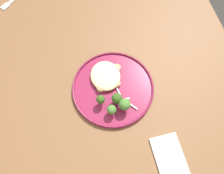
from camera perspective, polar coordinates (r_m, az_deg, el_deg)
name	(u,v)px	position (r m, az deg, el deg)	size (l,w,h in m)	color
ground	(111,125)	(1.51, -0.24, -9.70)	(6.00, 6.00, 0.00)	#2D2B28
wooden_dining_table	(110,87)	(0.88, -0.41, -0.05)	(1.40, 1.00, 0.74)	brown
dinner_plate	(112,88)	(0.78, 0.00, -0.32)	(0.29, 0.29, 0.02)	maroon
noodle_bed	(105,76)	(0.79, -1.72, 2.94)	(0.12, 0.11, 0.03)	beige
seared_scallop_front_small	(102,70)	(0.80, -2.55, 4.31)	(0.02, 0.02, 0.01)	#E5C689
seared_scallop_right_edge	(117,68)	(0.80, 1.19, 4.97)	(0.03, 0.03, 0.01)	#E5C689
seared_scallop_tiny_bay	(106,75)	(0.79, -1.50, 3.03)	(0.03, 0.03, 0.02)	#DBB77A
seared_scallop_large_seared	(97,74)	(0.80, -3.98, 3.48)	(0.03, 0.03, 0.01)	#DBB77A
seared_scallop_center_golden	(101,88)	(0.77, -2.88, -0.17)	(0.03, 0.03, 0.02)	#DBB77A
seared_scallop_on_noodles	(113,74)	(0.79, 0.15, 3.32)	(0.03, 0.03, 0.01)	#DBB77A
seared_scallop_half_hidden	(117,84)	(0.78, 1.30, 0.89)	(0.02, 0.02, 0.01)	#DBB77A
broccoli_floret_beside_noodles	(118,98)	(0.73, 1.50, -2.95)	(0.04, 0.04, 0.05)	#89A356
broccoli_floret_right_tilted	(125,105)	(0.72, 3.27, -4.54)	(0.04, 0.04, 0.06)	#7A994C
broccoli_floret_tall_stalk	(101,100)	(0.73, -2.96, -3.30)	(0.03, 0.03, 0.05)	#89A356
broccoli_floret_near_rim	(112,110)	(0.72, -0.11, -5.94)	(0.03, 0.03, 0.05)	#89A356
onion_sliver_curled_piece	(132,105)	(0.76, 5.19, -4.75)	(0.04, 0.01, 0.00)	silver
onion_sliver_short_strip	(122,100)	(0.76, 2.62, -3.26)	(0.05, 0.01, 0.00)	silver
onion_sliver_long_sliver	(119,92)	(0.77, 1.82, -1.41)	(0.04, 0.01, 0.00)	silver
folded_napkin	(170,159)	(0.75, 14.75, -17.51)	(0.15, 0.09, 0.01)	white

